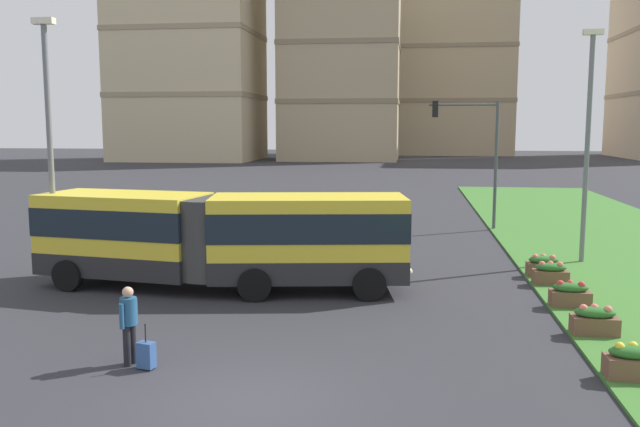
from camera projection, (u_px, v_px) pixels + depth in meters
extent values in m
plane|color=#2D2D33|center=(248.00, 401.00, 12.62)|extent=(260.00, 260.00, 0.00)
cube|color=yellow|center=(308.00, 237.00, 20.80)|extent=(6.31, 3.40, 2.55)
cube|color=#262628|center=(309.00, 266.00, 20.92)|extent=(6.34, 3.42, 0.70)
cube|color=#19232D|center=(308.00, 223.00, 20.75)|extent=(6.36, 3.44, 0.90)
cube|color=yellow|center=(125.00, 233.00, 21.60)|extent=(5.51, 3.23, 2.55)
cube|color=#262628|center=(126.00, 261.00, 21.72)|extent=(5.53, 3.25, 0.70)
cube|color=#19232D|center=(124.00, 220.00, 21.54)|extent=(5.55, 3.27, 0.90)
cylinder|color=#383838|center=(212.00, 237.00, 20.75)|extent=(2.40, 2.40, 2.45)
cylinder|color=black|center=(362.00, 267.00, 22.24)|extent=(1.03, 0.43, 1.00)
cylinder|color=black|center=(369.00, 284.00, 19.76)|extent=(1.03, 0.43, 1.00)
cylinder|color=black|center=(260.00, 267.00, 22.17)|extent=(1.03, 0.43, 1.00)
cylinder|color=black|center=(255.00, 285.00, 19.69)|extent=(1.03, 0.43, 1.00)
cylinder|color=black|center=(113.00, 260.00, 23.31)|extent=(1.03, 0.42, 1.00)
cylinder|color=black|center=(68.00, 275.00, 20.93)|extent=(1.03, 0.42, 1.00)
sphere|color=#F9EFC6|center=(400.00, 260.00, 21.87)|extent=(0.24, 0.24, 0.24)
sphere|color=#F9EFC6|center=(409.00, 272.00, 20.09)|extent=(0.24, 0.24, 0.24)
cube|color=#19234C|center=(234.00, 215.00, 34.34)|extent=(4.47, 1.99, 0.80)
cube|color=black|center=(231.00, 202.00, 34.28)|extent=(2.45, 1.78, 0.60)
cylinder|color=black|center=(267.00, 219.00, 34.99)|extent=(0.65, 0.25, 0.64)
cylinder|color=black|center=(258.00, 224.00, 33.24)|extent=(0.65, 0.25, 0.64)
cylinder|color=black|center=(213.00, 217.00, 35.52)|extent=(0.65, 0.25, 0.64)
cylinder|color=black|center=(201.00, 222.00, 33.76)|extent=(0.65, 0.25, 0.64)
cylinder|color=black|center=(133.00, 343.00, 14.57)|extent=(0.16, 0.16, 0.90)
cylinder|color=black|center=(127.00, 346.00, 14.38)|extent=(0.16, 0.16, 0.90)
cylinder|color=#23517A|center=(128.00, 311.00, 14.38)|extent=(0.36, 0.36, 0.60)
sphere|color=tan|center=(128.00, 292.00, 14.32)|extent=(0.24, 0.24, 0.24)
cylinder|color=#23517A|center=(135.00, 311.00, 14.61)|extent=(0.10, 0.10, 0.55)
cylinder|color=#23517A|center=(122.00, 316.00, 14.16)|extent=(0.10, 0.10, 0.55)
cube|color=#335693|center=(146.00, 355.00, 14.24)|extent=(0.40, 0.31, 0.56)
cylinder|color=black|center=(145.00, 333.00, 14.17)|extent=(0.03, 0.03, 0.40)
cube|color=brown|center=(633.00, 367.00, 13.54)|extent=(1.10, 0.56, 0.44)
ellipsoid|color=#2D6B28|center=(634.00, 352.00, 13.49)|extent=(0.99, 0.50, 0.28)
sphere|color=yellow|center=(620.00, 347.00, 13.52)|extent=(0.20, 0.20, 0.20)
sphere|color=yellow|center=(633.00, 346.00, 13.56)|extent=(0.20, 0.20, 0.20)
cube|color=brown|center=(594.00, 325.00, 16.40)|extent=(1.10, 0.56, 0.44)
ellipsoid|color=#2D6B28|center=(595.00, 313.00, 16.36)|extent=(0.99, 0.50, 0.28)
sphere|color=#EF7566|center=(583.00, 308.00, 16.38)|extent=(0.20, 0.20, 0.20)
sphere|color=#EF7566|center=(594.00, 308.00, 16.42)|extent=(0.20, 0.20, 0.20)
sphere|color=#EF7566|center=(608.00, 310.00, 16.25)|extent=(0.20, 0.20, 0.20)
cube|color=brown|center=(570.00, 298.00, 18.93)|extent=(1.10, 0.56, 0.44)
ellipsoid|color=#2D6B28|center=(571.00, 287.00, 18.89)|extent=(0.99, 0.50, 0.28)
sphere|color=red|center=(560.00, 284.00, 18.91)|extent=(0.20, 0.20, 0.20)
sphere|color=red|center=(570.00, 283.00, 18.95)|extent=(0.20, 0.20, 0.20)
sphere|color=red|center=(582.00, 285.00, 18.78)|extent=(0.20, 0.20, 0.20)
cube|color=brown|center=(550.00, 277.00, 21.61)|extent=(1.10, 0.56, 0.44)
ellipsoid|color=#2D6B28|center=(551.00, 267.00, 21.57)|extent=(0.99, 0.50, 0.28)
sphere|color=#EF7566|center=(542.00, 264.00, 21.59)|extent=(0.20, 0.20, 0.20)
sphere|color=#EF7566|center=(550.00, 264.00, 21.64)|extent=(0.20, 0.20, 0.20)
sphere|color=#EF7566|center=(560.00, 265.00, 21.46)|extent=(0.20, 0.20, 0.20)
cube|color=brown|center=(543.00, 269.00, 22.80)|extent=(1.10, 0.56, 0.44)
ellipsoid|color=#2D6B28|center=(544.00, 260.00, 22.75)|extent=(0.99, 0.50, 0.28)
sphere|color=#EF7566|center=(535.00, 257.00, 22.78)|extent=(0.20, 0.20, 0.20)
sphere|color=#EF7566|center=(543.00, 257.00, 22.82)|extent=(0.20, 0.20, 0.20)
sphere|color=#EF7566|center=(553.00, 258.00, 22.64)|extent=(0.20, 0.20, 0.20)
cylinder|color=#474C51|center=(496.00, 166.00, 32.85)|extent=(0.16, 0.16, 6.38)
cylinder|color=#474C51|center=(463.00, 105.00, 32.68)|extent=(3.31, 0.10, 0.10)
cube|color=black|center=(435.00, 109.00, 32.89)|extent=(0.28, 0.28, 0.80)
sphere|color=red|center=(435.00, 104.00, 32.86)|extent=(0.16, 0.16, 0.16)
sphere|color=yellow|center=(435.00, 109.00, 32.89)|extent=(0.16, 0.16, 0.16)
sphere|color=green|center=(435.00, 115.00, 32.93)|extent=(0.16, 0.16, 0.16)
cylinder|color=slate|center=(51.00, 157.00, 21.40)|extent=(0.18, 0.18, 8.32)
cube|color=white|center=(43.00, 21.00, 20.84)|extent=(0.70, 0.28, 0.20)
cylinder|color=slate|center=(587.00, 152.00, 24.64)|extent=(0.18, 0.18, 8.43)
cube|color=white|center=(593.00, 32.00, 24.07)|extent=(0.70, 0.28, 0.20)
cube|color=beige|center=(187.00, 5.00, 97.76)|extent=(20.07, 16.41, 45.46)
cube|color=#9C8D6E|center=(190.00, 97.00, 99.50)|extent=(20.27, 16.61, 0.70)
cube|color=#9C8D6E|center=(188.00, 34.00, 98.31)|extent=(20.27, 16.61, 0.70)
cube|color=tan|center=(342.00, 21.00, 98.95)|extent=(17.18, 14.75, 41.13)
cube|color=#85765B|center=(341.00, 103.00, 100.52)|extent=(17.38, 14.95, 0.70)
cube|color=#85765B|center=(341.00, 47.00, 99.44)|extent=(17.38, 14.95, 0.70)
cube|color=tan|center=(450.00, 53.00, 120.07)|extent=(21.15, 18.38, 36.28)
cube|color=#85765B|center=(449.00, 102.00, 121.22)|extent=(21.35, 18.58, 0.70)
cube|color=#85765B|center=(451.00, 51.00, 120.03)|extent=(21.35, 18.58, 0.70)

